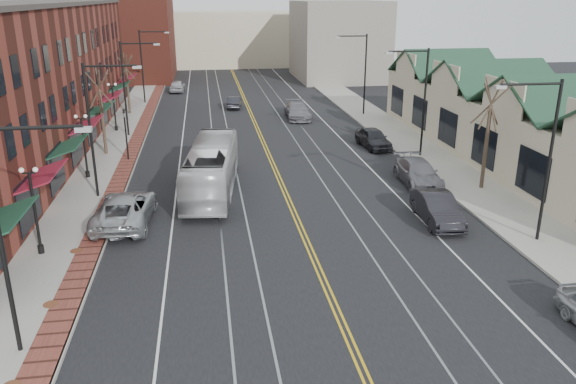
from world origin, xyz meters
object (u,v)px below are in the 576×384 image
object	(u,v)px
parked_car_c	(418,173)
parked_suv	(125,209)
transit_bus	(212,168)
parked_car_b	(437,208)
parked_car_d	(373,138)

from	to	relation	value
parked_car_c	parked_suv	bearing A→B (deg)	-164.60
transit_bus	parked_suv	bearing A→B (deg)	50.79
transit_bus	parked_car_b	bearing A→B (deg)	156.94
parked_suv	parked_car_d	bearing A→B (deg)	-139.56
parked_car_b	parked_car_c	bearing A→B (deg)	81.27
transit_bus	parked_car_d	bearing A→B (deg)	-138.90
parked_suv	parked_car_b	distance (m)	16.95
parked_suv	parked_car_b	bearing A→B (deg)	175.60
transit_bus	parked_car_d	world-z (taller)	transit_bus
parked_car_b	parked_car_c	xyz separation A→B (m)	(1.35, 6.36, -0.01)
parked_car_b	parked_car_c	world-z (taller)	parked_car_b
parked_suv	parked_car_d	distance (m)	22.56
transit_bus	parked_car_b	xyz separation A→B (m)	(12.01, -6.89, -0.76)
parked_car_c	parked_car_d	distance (m)	9.54
parked_suv	parked_car_c	size ratio (longest dim) A/B	1.13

